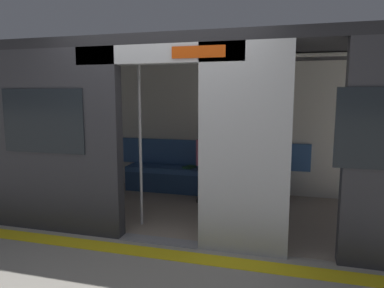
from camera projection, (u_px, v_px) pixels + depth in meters
ground_plane at (160, 241)px, 4.02m from camera, size 60.00×60.00×0.00m
platform_edge_strip at (150, 252)px, 3.74m from camera, size 8.00×0.24×0.01m
train_car at (182, 106)px, 4.87m from camera, size 6.40×2.53×2.33m
bench_seat at (202, 175)px, 5.91m from camera, size 2.69×0.44×0.43m
person_seated at (212, 157)px, 5.76m from camera, size 0.55×0.68×1.16m
handbag at (241, 165)px, 5.77m from camera, size 0.26×0.15×0.17m
book at (189, 167)px, 5.99m from camera, size 0.21×0.26×0.03m
grab_pole_door at (140, 141)px, 4.39m from camera, size 0.04×0.04×2.19m
grab_pole_far at (206, 143)px, 4.26m from camera, size 0.04×0.04×2.19m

